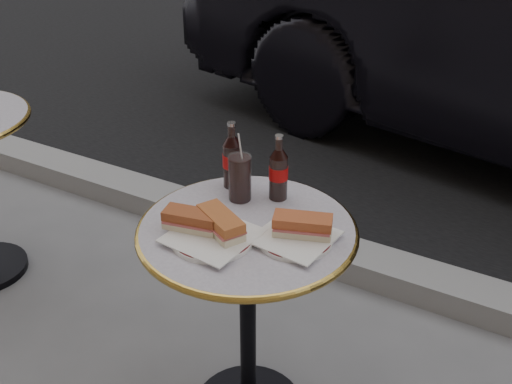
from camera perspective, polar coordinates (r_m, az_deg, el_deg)
The scene contains 10 objects.
curb at distance 2.85m, azimuth 8.55°, elevation -6.09°, with size 40.00×0.20×0.12m, color gray.
bistro_table at distance 2.01m, azimuth -0.72°, elevation -11.94°, with size 0.62×0.62×0.73m, color #BAB2C4, non-canonical shape.
plate_left at distance 1.73m, azimuth -3.88°, elevation -4.10°, with size 0.23×0.23×0.01m, color white.
plate_right at distance 1.73m, azimuth 3.48°, elevation -4.21°, with size 0.20×0.20×0.01m, color white.
sandwich_left_a at distance 1.75m, azimuth -5.77°, elevation -2.58°, with size 0.15×0.07×0.05m, color #9C4A27.
sandwich_left_b at distance 1.73m, azimuth -3.15°, elevation -2.85°, with size 0.16×0.07×0.05m, color #B55D2E.
sandwich_right at distance 1.72m, azimuth 4.15°, elevation -3.07°, with size 0.16×0.07×0.05m, color #B6552E.
cola_bottle_left at distance 1.94m, azimuth -2.14°, elevation 3.32°, with size 0.06×0.06×0.21m, color black, non-canonical shape.
cola_bottle_right at distance 1.88m, azimuth 2.02°, elevation 2.22°, with size 0.06×0.06×0.21m, color black, non-canonical shape.
cola_glass at distance 1.88m, azimuth -1.45°, elevation 1.28°, with size 0.07×0.07×0.14m, color black.
Camera 1 is at (0.76, -1.29, 1.70)m, focal length 45.00 mm.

